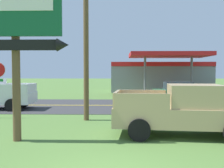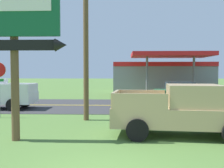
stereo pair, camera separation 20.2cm
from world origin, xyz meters
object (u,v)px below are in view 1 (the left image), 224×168
Objects in this scene: motel_sign at (15,15)px; car_green_mid_lane at (179,92)px; utility_pole at (86,23)px; gas_station at (159,76)px; pickup_tan_parked_on_lawn at (184,111)px.

motel_sign is 1.53× the size of car_green_mid_lane.
utility_pole is 20.99m from gas_station.
pickup_tan_parked_on_lawn reaches higher than car_green_mid_lane.
gas_station is 2.86× the size of car_green_mid_lane.
motel_sign reaches higher than gas_station.
utility_pole is 0.77× the size of gas_station.
utility_pole is 1.71× the size of pickup_tan_parked_on_lawn.
pickup_tan_parked_on_lawn is (-2.71, -22.75, -0.98)m from gas_station.
gas_station is 12.03m from car_green_mid_lane.
pickup_tan_parked_on_lawn is (6.03, 0.99, -3.40)m from motel_sign.
pickup_tan_parked_on_lawn is at bearing -102.46° from car_green_mid_lane.
motel_sign is 1.20× the size of pickup_tan_parked_on_lawn.
car_green_mid_lane is at bearing -91.56° from gas_station.
motel_sign is 4.55m from utility_pole.
utility_pole reaches higher than car_green_mid_lane.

